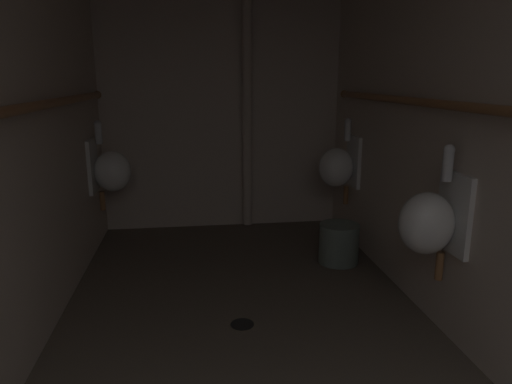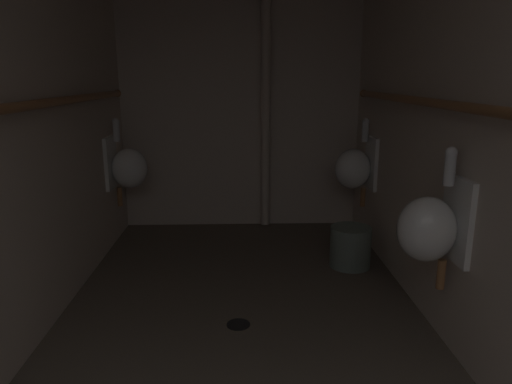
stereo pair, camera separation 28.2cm
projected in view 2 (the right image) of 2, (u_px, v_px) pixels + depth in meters
floor at (242, 356)px, 2.52m from camera, size 2.35×4.54×0.08m
wall_right at (477, 123)px, 2.26m from camera, size 0.06×4.54×2.42m
wall_back at (240, 100)px, 4.40m from camera, size 2.35×0.06×2.42m
urinal_left_mid at (127, 167)px, 3.97m from camera, size 0.32×0.30×0.76m
urinal_right_mid at (431, 227)px, 2.39m from camera, size 0.32×0.30×0.76m
urinal_right_far at (355, 167)px, 3.95m from camera, size 0.32×0.30×0.76m
supply_pipe_left at (14, 107)px, 2.19m from camera, size 0.06×3.84×0.06m
supply_pipe_right at (462, 107)px, 2.22m from camera, size 0.06×3.74×0.06m
standpipe_back_wall at (265, 101)px, 4.30m from camera, size 0.09×0.09×2.37m
floor_drain at (238, 324)px, 2.77m from camera, size 0.14×0.14×0.01m
waste_bin at (350, 247)px, 3.59m from camera, size 0.31×0.31×0.31m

